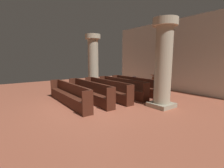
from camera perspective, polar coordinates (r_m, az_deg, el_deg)
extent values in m
plane|color=#AD5B42|center=(7.28, -7.44, -7.58)|extent=(19.20, 19.20, 0.00)
cube|color=beige|center=(11.25, 20.87, 9.32)|extent=(10.00, 0.16, 4.50)
cube|color=#4C2316|center=(9.80, 7.87, -0.56)|extent=(3.71, 0.38, 0.05)
cube|color=#4C2316|center=(9.88, 8.60, 0.98)|extent=(3.71, 0.04, 0.46)
cube|color=#411E13|center=(9.88, 8.82, 2.27)|extent=(3.56, 0.06, 0.02)
cube|color=#442014|center=(11.21, 1.13, 0.77)|extent=(0.06, 0.44, 0.94)
cube|color=#442014|center=(8.57, 16.69, -2.13)|extent=(0.06, 0.44, 0.94)
cube|color=#482115|center=(9.72, 7.10, -2.00)|extent=(3.71, 0.03, 0.42)
cube|color=#4C2316|center=(9.11, 3.19, -1.20)|extent=(3.71, 0.38, 0.05)
cube|color=#4C2316|center=(9.18, 4.01, 0.46)|extent=(3.71, 0.04, 0.46)
cube|color=#411E13|center=(9.18, 4.25, 1.85)|extent=(3.56, 0.06, 0.02)
cube|color=#442014|center=(10.61, -3.31, 0.30)|extent=(0.06, 0.44, 0.94)
cube|color=#442014|center=(7.78, 12.08, -3.05)|extent=(0.06, 0.44, 0.94)
cube|color=#482115|center=(9.05, 2.32, -2.75)|extent=(3.71, 0.03, 0.42)
cube|color=#4C2316|center=(8.50, -2.21, -1.93)|extent=(3.71, 0.38, 0.05)
cube|color=#4C2316|center=(8.55, -1.29, -0.14)|extent=(3.71, 0.04, 0.46)
cube|color=#411E13|center=(8.55, -1.04, 1.34)|extent=(3.56, 0.06, 0.02)
cube|color=#442014|center=(10.09, -8.25, -0.23)|extent=(0.06, 0.44, 0.94)
cube|color=#442014|center=(7.05, 6.47, -4.15)|extent=(0.06, 0.44, 0.94)
cube|color=#482115|center=(8.45, -3.18, -3.60)|extent=(3.71, 0.03, 0.42)
cube|color=#4C2316|center=(7.97, -8.39, -2.75)|extent=(3.71, 0.38, 0.05)
cube|color=#4C2316|center=(8.01, -7.37, -0.84)|extent=(3.71, 0.05, 0.46)
cube|color=#411E13|center=(7.99, -7.11, 0.75)|extent=(3.56, 0.06, 0.02)
cube|color=#442014|center=(9.65, -13.68, -0.80)|extent=(0.06, 0.44, 0.94)
cube|color=#442014|center=(6.41, -0.38, -5.42)|extent=(0.06, 0.44, 0.94)
cube|color=#482115|center=(7.95, -9.47, -4.52)|extent=(3.71, 0.03, 0.42)
cube|color=#4C2316|center=(7.56, -15.35, -3.62)|extent=(3.71, 0.38, 0.05)
cube|color=#4C2316|center=(7.57, -14.25, -1.61)|extent=(3.71, 0.04, 0.46)
cube|color=#411E13|center=(7.55, -13.98, 0.07)|extent=(3.56, 0.06, 0.02)
cube|color=#442014|center=(9.31, -19.57, -1.42)|extent=(0.06, 0.44, 0.94)
cube|color=#442014|center=(5.88, -8.64, -6.85)|extent=(0.06, 0.44, 0.94)
cube|color=#482115|center=(7.55, -16.52, -5.49)|extent=(3.71, 0.03, 0.42)
cube|color=#9F967E|center=(7.35, 17.12, -7.03)|extent=(0.94, 0.94, 0.18)
cylinder|color=#ADA389|center=(7.08, 17.75, 6.22)|extent=(0.70, 0.70, 3.19)
cylinder|color=#B6AB90|center=(7.23, 18.44, 20.17)|extent=(1.01, 1.01, 0.30)
cube|color=#9F967E|center=(11.25, -6.54, -1.22)|extent=(0.94, 0.94, 0.18)
cylinder|color=#ADA389|center=(11.08, -6.69, 7.40)|extent=(0.70, 0.70, 3.19)
cylinder|color=#B6AB90|center=(11.17, -6.86, 16.39)|extent=(1.01, 1.01, 0.30)
cube|color=brown|center=(10.58, 14.96, -2.44)|extent=(0.45, 0.45, 0.06)
cube|color=brown|center=(10.50, 15.05, -0.06)|extent=(0.28, 0.28, 0.95)
cube|color=brown|center=(10.43, 15.17, 2.84)|extent=(0.48, 0.35, 0.15)
cube|color=black|center=(10.03, 7.92, 2.52)|extent=(0.14, 0.20, 0.03)
cube|color=maroon|center=(8.07, 16.11, -5.47)|extent=(0.42, 0.30, 0.20)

